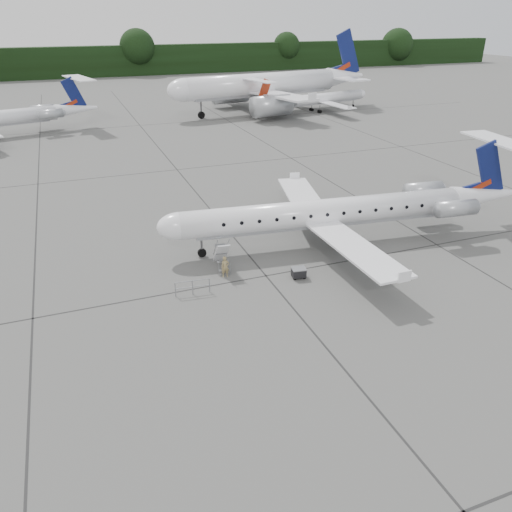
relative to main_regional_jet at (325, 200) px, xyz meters
name	(u,v)px	position (x,y,z in m)	size (l,w,h in m)	color
ground	(352,296)	(-2.02, -7.89, -3.63)	(320.00, 320.00, 0.00)	#5A5A58
treeline	(112,61)	(-2.02, 122.11, 0.37)	(260.00, 4.00, 8.00)	black
main_regional_jet	(325,200)	(0.00, 0.00, 0.00)	(28.31, 20.38, 7.26)	white
airstair	(222,254)	(-8.63, -1.21, -2.49)	(0.85, 2.25, 2.27)	white
passenger	(225,267)	(-8.78, -2.48, -2.88)	(0.55, 0.36, 1.50)	#938050
safety_railing	(193,288)	(-11.47, -4.03, -3.13)	(2.20, 0.08, 1.00)	gray
baggage_cart	(299,273)	(-4.15, -4.42, -3.24)	(0.91, 0.73, 0.79)	black
bg_narrowbody	(261,73)	(16.28, 54.72, 3.09)	(37.43, 26.95, 13.44)	white
bg_regional_right	(320,93)	(26.46, 51.63, -0.42)	(24.45, 17.60, 6.41)	white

